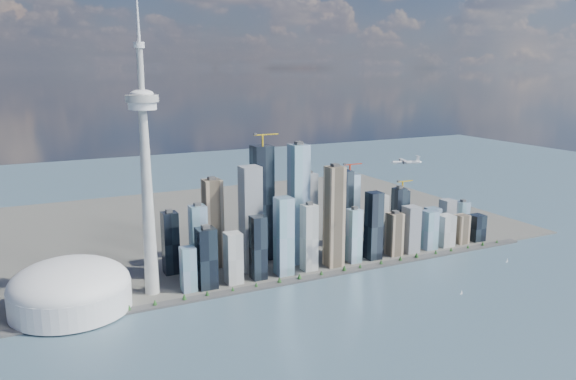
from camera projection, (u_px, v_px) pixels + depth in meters
name	position (u px, v px, depth m)	size (l,w,h in m)	color
ground	(388.00, 330.00, 885.30)	(4000.00, 4000.00, 0.00)	#36525F
seawall	(312.00, 278.00, 1104.14)	(1100.00, 22.00, 4.00)	#383838
land	(232.00, 223.00, 1498.93)	(1400.00, 900.00, 3.00)	#4C4C47
shoreline_trees	(312.00, 274.00, 1102.70)	(960.53, 7.20, 8.80)	#3F2D1E
skyscraper_cluster	(317.00, 223.00, 1188.43)	(736.00, 142.00, 271.93)	black
needle_tower	(146.00, 167.00, 977.86)	(56.00, 56.00, 550.50)	#9D9C98
dome_stadium	(70.00, 289.00, 950.43)	(200.00, 200.00, 86.00)	white
airplane	(406.00, 162.00, 1061.37)	(59.90, 53.57, 15.00)	silver
sailboat_west	(462.00, 293.00, 1027.42)	(6.20, 1.68, 8.65)	white
sailboat_east	(507.00, 261.00, 1196.94)	(6.74, 2.65, 9.31)	white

